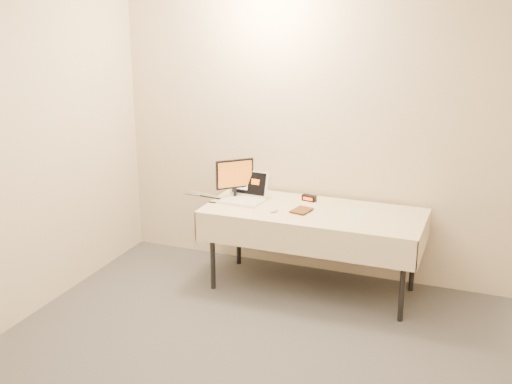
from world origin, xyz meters
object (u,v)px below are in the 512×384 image
(monitor, at_px, (235,176))
(laptop, at_px, (245,193))
(table, at_px, (314,217))
(book, at_px, (294,199))

(monitor, bearing_deg, laptop, -47.29)
(table, height_order, book, book)
(laptop, xyz_separation_m, book, (0.50, -0.11, 0.03))
(book, bearing_deg, monitor, -179.22)
(table, xyz_separation_m, book, (-0.16, -0.06, 0.16))
(table, bearing_deg, book, -160.11)
(table, relative_size, book, 9.76)
(table, xyz_separation_m, laptop, (-0.65, 0.05, 0.12))
(table, xyz_separation_m, monitor, (-0.76, 0.06, 0.27))
(laptop, relative_size, monitor, 1.07)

